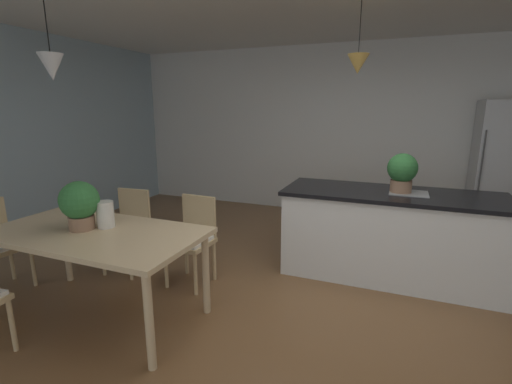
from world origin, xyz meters
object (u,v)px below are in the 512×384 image
at_px(refrigerator, 501,171).
at_px(potted_plant_on_table, 80,203).
at_px(kitchen_island, 389,234).
at_px(potted_plant_on_island, 402,171).
at_px(chair_far_right, 193,237).
at_px(dining_table, 95,239).
at_px(vase_on_dining_table, 105,214).
at_px(chair_far_left, 128,228).

distance_m(refrigerator, potted_plant_on_table, 5.06).
bearing_deg(refrigerator, kitchen_island, -125.66).
bearing_deg(potted_plant_on_island, chair_far_right, -155.23).
relative_size(dining_table, vase_on_dining_table, 7.99).
xyz_separation_m(chair_far_right, vase_on_dining_table, (-0.37, -0.72, 0.39)).
relative_size(dining_table, potted_plant_on_table, 4.42).
bearing_deg(chair_far_right, dining_table, -115.73).
bearing_deg(chair_far_left, dining_table, -64.24).
xyz_separation_m(chair_far_left, potted_plant_on_island, (2.67, 0.87, 0.64)).
relative_size(chair_far_left, potted_plant_on_table, 2.19).
relative_size(chair_far_right, kitchen_island, 0.41).
distance_m(dining_table, refrigerator, 4.97).
distance_m(chair_far_left, refrigerator, 4.76).
xyz_separation_m(dining_table, potted_plant_on_island, (2.27, 1.69, 0.43)).
relative_size(kitchen_island, potted_plant_on_table, 5.39).
bearing_deg(vase_on_dining_table, chair_far_left, 120.56).
xyz_separation_m(chair_far_left, chair_far_right, (0.80, 0.00, 0.00)).
xyz_separation_m(potted_plant_on_island, potted_plant_on_table, (-2.40, -1.69, -0.14)).
height_order(kitchen_island, potted_plant_on_table, potted_plant_on_table).
xyz_separation_m(refrigerator, potted_plant_on_island, (-1.24, -1.82, 0.20)).
xyz_separation_m(dining_table, kitchen_island, (2.21, 1.69, -0.22)).
bearing_deg(dining_table, potted_plant_on_table, -179.98).
distance_m(chair_far_right, kitchen_island, 2.00).
xyz_separation_m(kitchen_island, refrigerator, (1.31, 1.82, 0.45)).
bearing_deg(potted_plant_on_table, refrigerator, 44.00).
relative_size(dining_table, refrigerator, 0.96).
bearing_deg(vase_on_dining_table, potted_plant_on_island, 35.10).
xyz_separation_m(refrigerator, potted_plant_on_table, (-3.64, -3.51, 0.07)).
bearing_deg(dining_table, potted_plant_on_island, 36.64).
relative_size(chair_far_right, refrigerator, 0.48).
bearing_deg(potted_plant_on_island, vase_on_dining_table, -144.90).
relative_size(chair_far_right, potted_plant_on_table, 2.19).
bearing_deg(vase_on_dining_table, potted_plant_on_table, -143.38).
bearing_deg(dining_table, chair_far_left, 115.76).
distance_m(kitchen_island, potted_plant_on_table, 2.92).
height_order(chair_far_left, vase_on_dining_table, vase_on_dining_table).
distance_m(refrigerator, potted_plant_on_island, 2.21).
distance_m(kitchen_island, potted_plant_on_island, 0.66).
xyz_separation_m(dining_table, chair_far_left, (-0.40, 0.83, -0.21)).
bearing_deg(chair_far_right, chair_far_left, -180.00).
distance_m(refrigerator, vase_on_dining_table, 4.87).
bearing_deg(chair_far_left, chair_far_right, 0.00).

